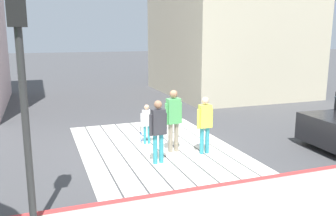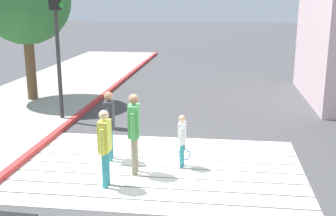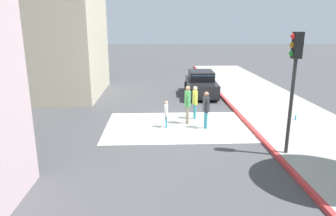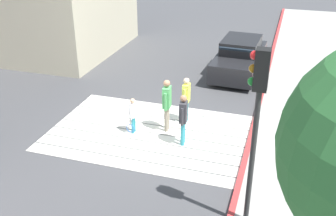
{
  "view_description": "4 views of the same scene",
  "coord_description": "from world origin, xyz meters",
  "px_view_note": "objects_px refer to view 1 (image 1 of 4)",
  "views": [
    {
      "loc": [
        -9.64,
        3.14,
        3.29
      ],
      "look_at": [
        0.02,
        -0.39,
        1.18
      ],
      "focal_mm": 38.39,
      "sensor_mm": 36.0,
      "label": 1
    },
    {
      "loc": [
        1.35,
        -8.99,
        3.75
      ],
      "look_at": [
        0.08,
        0.74,
        1.22
      ],
      "focal_mm": 45.82,
      "sensor_mm": 36.0,
      "label": 2
    },
    {
      "loc": [
        0.96,
        13.21,
        4.47
      ],
      "look_at": [
        0.4,
        -0.09,
        0.84
      ],
      "focal_mm": 32.94,
      "sensor_mm": 36.0,
      "label": 3
    },
    {
      "loc": [
        -4.06,
        10.86,
        6.57
      ],
      "look_at": [
        -0.7,
        0.13,
        1.07
      ],
      "focal_mm": 43.26,
      "sensor_mm": 36.0,
      "label": 4
    }
  ],
  "objects_px": {
    "pedestrian_adult_side": "(205,121)",
    "pedestrian_adult_trailing": "(158,127)",
    "pedestrian_adult_lead": "(173,116)",
    "pedestrian_child_with_racket": "(146,122)",
    "traffic_light_corner": "(20,51)"
  },
  "relations": [
    {
      "from": "pedestrian_adult_lead",
      "to": "pedestrian_adult_side",
      "type": "relative_size",
      "value": 1.1
    },
    {
      "from": "pedestrian_adult_lead",
      "to": "pedestrian_adult_side",
      "type": "height_order",
      "value": "pedestrian_adult_lead"
    },
    {
      "from": "traffic_light_corner",
      "to": "pedestrian_adult_side",
      "type": "height_order",
      "value": "traffic_light_corner"
    },
    {
      "from": "pedestrian_adult_trailing",
      "to": "pedestrian_adult_side",
      "type": "relative_size",
      "value": 1.03
    },
    {
      "from": "pedestrian_adult_side",
      "to": "pedestrian_adult_trailing",
      "type": "bearing_deg",
      "value": 101.63
    },
    {
      "from": "traffic_light_corner",
      "to": "pedestrian_adult_trailing",
      "type": "height_order",
      "value": "traffic_light_corner"
    },
    {
      "from": "traffic_light_corner",
      "to": "pedestrian_adult_trailing",
      "type": "xyz_separation_m",
      "value": [
        2.33,
        -3.03,
        -2.07
      ]
    },
    {
      "from": "pedestrian_adult_trailing",
      "to": "pedestrian_adult_side",
      "type": "xyz_separation_m",
      "value": [
        0.3,
        -1.46,
        -0.03
      ]
    },
    {
      "from": "pedestrian_adult_side",
      "to": "pedestrian_child_with_racket",
      "type": "xyz_separation_m",
      "value": [
        1.43,
        1.26,
        -0.26
      ]
    },
    {
      "from": "pedestrian_adult_lead",
      "to": "pedestrian_adult_trailing",
      "type": "height_order",
      "value": "pedestrian_adult_lead"
    },
    {
      "from": "pedestrian_adult_side",
      "to": "pedestrian_child_with_racket",
      "type": "height_order",
      "value": "pedestrian_adult_side"
    },
    {
      "from": "pedestrian_adult_lead",
      "to": "pedestrian_adult_side",
      "type": "bearing_deg",
      "value": -120.02
    },
    {
      "from": "pedestrian_child_with_racket",
      "to": "traffic_light_corner",
      "type": "bearing_deg",
      "value": 141.53
    },
    {
      "from": "pedestrian_child_with_racket",
      "to": "pedestrian_adult_side",
      "type": "bearing_deg",
      "value": -138.7
    },
    {
      "from": "pedestrian_adult_trailing",
      "to": "pedestrian_adult_lead",
      "type": "bearing_deg",
      "value": -43.4
    }
  ]
}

